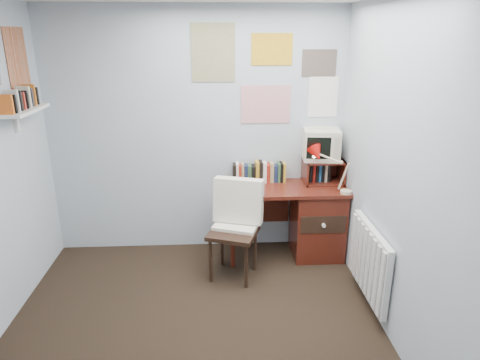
{
  "coord_description": "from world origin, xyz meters",
  "views": [
    {
      "loc": [
        0.2,
        -2.55,
        2.23
      ],
      "look_at": [
        0.4,
        1.04,
        0.99
      ],
      "focal_mm": 32.0,
      "sensor_mm": 36.0,
      "label": 1
    }
  ],
  "objects_px": {
    "crt_tv": "(321,143)",
    "wall_shelf": "(24,110)",
    "desk_chair": "(233,233)",
    "desk_lamp": "(347,174)",
    "tv_riser": "(323,171)",
    "desk": "(312,218)",
    "radiator": "(369,261)"
  },
  "relations": [
    {
      "from": "tv_riser",
      "to": "crt_tv",
      "type": "distance_m",
      "value": 0.3
    },
    {
      "from": "desk_lamp",
      "to": "desk_chair",
      "type": "bearing_deg",
      "value": -166.99
    },
    {
      "from": "desk_lamp",
      "to": "crt_tv",
      "type": "bearing_deg",
      "value": 121.57
    },
    {
      "from": "crt_tv",
      "to": "desk_lamp",
      "type": "bearing_deg",
      "value": -55.79
    },
    {
      "from": "desk_chair",
      "to": "radiator",
      "type": "height_order",
      "value": "desk_chair"
    },
    {
      "from": "desk_chair",
      "to": "radiator",
      "type": "bearing_deg",
      "value": -5.39
    },
    {
      "from": "desk_chair",
      "to": "desk_lamp",
      "type": "relative_size",
      "value": 2.28
    },
    {
      "from": "desk",
      "to": "radiator",
      "type": "relative_size",
      "value": 1.5
    },
    {
      "from": "desk_chair",
      "to": "tv_riser",
      "type": "height_order",
      "value": "tv_riser"
    },
    {
      "from": "desk",
      "to": "wall_shelf",
      "type": "relative_size",
      "value": 1.94
    },
    {
      "from": "wall_shelf",
      "to": "tv_riser",
      "type": "bearing_deg",
      "value": 10.32
    },
    {
      "from": "radiator",
      "to": "desk_chair",
      "type": "bearing_deg",
      "value": 154.77
    },
    {
      "from": "desk",
      "to": "desk_chair",
      "type": "relative_size",
      "value": 1.32
    },
    {
      "from": "desk_chair",
      "to": "wall_shelf",
      "type": "distance_m",
      "value": 2.09
    },
    {
      "from": "tv_riser",
      "to": "radiator",
      "type": "relative_size",
      "value": 0.5
    },
    {
      "from": "crt_tv",
      "to": "radiator",
      "type": "relative_size",
      "value": 0.44
    },
    {
      "from": "crt_tv",
      "to": "wall_shelf",
      "type": "bearing_deg",
      "value": -162.85
    },
    {
      "from": "crt_tv",
      "to": "wall_shelf",
      "type": "distance_m",
      "value": 2.74
    },
    {
      "from": "tv_riser",
      "to": "wall_shelf",
      "type": "relative_size",
      "value": 0.65
    },
    {
      "from": "desk",
      "to": "wall_shelf",
      "type": "height_order",
      "value": "wall_shelf"
    },
    {
      "from": "desk",
      "to": "radiator",
      "type": "bearing_deg",
      "value": -72.76
    },
    {
      "from": "desk_lamp",
      "to": "tv_riser",
      "type": "bearing_deg",
      "value": 118.08
    },
    {
      "from": "tv_riser",
      "to": "radiator",
      "type": "distance_m",
      "value": 1.15
    },
    {
      "from": "desk",
      "to": "desk_chair",
      "type": "distance_m",
      "value": 0.93
    },
    {
      "from": "desk_chair",
      "to": "crt_tv",
      "type": "xyz_separation_m",
      "value": [
        0.92,
        0.53,
        0.72
      ]
    },
    {
      "from": "desk_chair",
      "to": "radiator",
      "type": "relative_size",
      "value": 1.14
    },
    {
      "from": "desk",
      "to": "desk_lamp",
      "type": "xyz_separation_m",
      "value": [
        0.27,
        -0.22,
        0.55
      ]
    },
    {
      "from": "radiator",
      "to": "wall_shelf",
      "type": "height_order",
      "value": "wall_shelf"
    },
    {
      "from": "desk_lamp",
      "to": "radiator",
      "type": "height_order",
      "value": "desk_lamp"
    },
    {
      "from": "crt_tv",
      "to": "wall_shelf",
      "type": "xyz_separation_m",
      "value": [
        -2.65,
        -0.51,
        0.44
      ]
    },
    {
      "from": "desk",
      "to": "tv_riser",
      "type": "bearing_deg",
      "value": 42.96
    },
    {
      "from": "desk",
      "to": "desk_lamp",
      "type": "relative_size",
      "value": 3.01
    }
  ]
}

